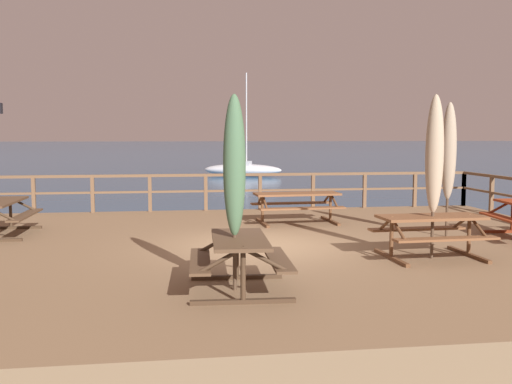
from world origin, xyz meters
The scene contains 10 objects.
ground_plane centered at (0.00, 0.00, 0.00)m, with size 600.00×600.00×0.00m, color navy.
wooden_deck centered at (0.00, 0.00, 0.42)m, with size 14.87×11.60×0.84m, color #846647.
railing_waterside_far centered at (0.00, 5.65, 1.58)m, with size 14.67×0.10×1.09m.
picnic_table_mid_right centered at (2.85, -1.58, 1.40)m, with size 1.93×1.48×0.78m.
picnic_table_back_right centered at (-0.84, -3.33, 1.40)m, with size 1.48×1.75×0.78m.
picnic_table_front_left centered at (1.34, 2.89, 1.41)m, with size 2.20×1.50×0.78m.
patio_umbrella_tall_back_right centered at (2.84, -1.65, 2.71)m, with size 0.32×0.32×2.93m.
patio_umbrella_tall_mid_right centered at (-0.90, -3.29, 2.62)m, with size 0.32×0.32×2.79m.
patio_umbrella_short_back centered at (4.15, 0.44, 2.70)m, with size 0.32×0.32×2.92m.
sailboat_distant centered at (3.48, 32.34, 0.51)m, with size 6.20×3.71×7.72m.
Camera 1 is at (-1.76, -11.41, 3.05)m, focal length 40.79 mm.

